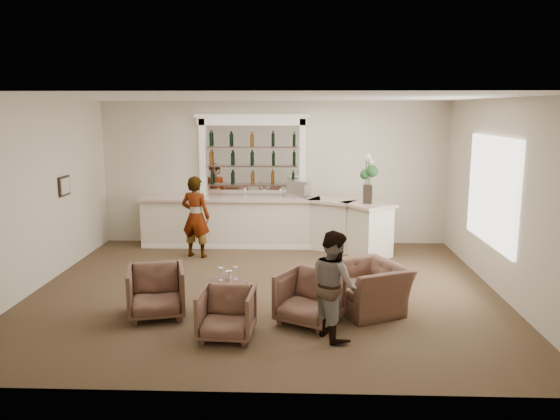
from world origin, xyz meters
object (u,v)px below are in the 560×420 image
(armchair_right, at_px, (310,298))
(espresso_machine, at_px, (299,189))
(sommelier, at_px, (196,217))
(armchair_center, at_px, (227,314))
(armchair_left, at_px, (156,292))
(bar_counter, at_px, (266,223))
(cocktail_table, at_px, (229,297))
(flower_vase, at_px, (368,176))
(armchair_far, at_px, (368,287))
(guest, at_px, (334,284))

(armchair_right, height_order, espresso_machine, espresso_machine)
(sommelier, height_order, armchair_center, sommelier)
(armchair_left, distance_m, espresso_machine, 4.94)
(bar_counter, bearing_deg, sommelier, -149.40)
(cocktail_table, height_order, armchair_right, armchair_right)
(armchair_center, bearing_deg, flower_vase, 64.60)
(armchair_left, relative_size, flower_vase, 0.82)
(bar_counter, bearing_deg, armchair_far, -64.84)
(flower_vase, bearing_deg, bar_counter, 164.93)
(guest, xyz_separation_m, armchair_far, (0.60, 1.02, -0.38))
(armchair_far, relative_size, espresso_machine, 2.56)
(cocktail_table, bearing_deg, armchair_right, -16.66)
(armchair_far, bearing_deg, sommelier, -159.59)
(armchair_left, bearing_deg, espresso_machine, 48.98)
(armchair_right, bearing_deg, flower_vase, 100.58)
(bar_counter, bearing_deg, armchair_center, -92.76)
(armchair_center, xyz_separation_m, flower_vase, (2.44, 4.43, 1.38))
(bar_counter, bearing_deg, guest, -75.99)
(bar_counter, xyz_separation_m, armchair_left, (-1.42, -4.26, -0.18))
(bar_counter, xyz_separation_m, espresso_machine, (0.73, 0.09, 0.76))
(armchair_center, height_order, armchair_far, armchair_far)
(flower_vase, bearing_deg, armchair_far, -96.28)
(cocktail_table, relative_size, flower_vase, 0.57)
(bar_counter, xyz_separation_m, cocktail_table, (-0.34, -4.06, -0.32))
(espresso_machine, bearing_deg, sommelier, -132.82)
(sommelier, distance_m, guest, 4.87)
(bar_counter, height_order, espresso_machine, espresso_machine)
(armchair_left, xyz_separation_m, flower_vase, (3.61, 3.67, 1.34))
(armchair_left, height_order, armchair_right, armchair_left)
(armchair_far, xyz_separation_m, espresso_machine, (-1.10, 3.99, 0.96))
(sommelier, bearing_deg, armchair_far, 153.23)
(bar_counter, xyz_separation_m, armchair_far, (1.83, -3.90, -0.20))
(bar_counter, xyz_separation_m, flower_vase, (2.19, -0.59, 1.15))
(cocktail_table, distance_m, flower_vase, 4.54)
(espresso_machine, bearing_deg, armchair_right, -63.96)
(sommelier, xyz_separation_m, guest, (2.67, -4.07, -0.12))
(armchair_left, bearing_deg, bar_counter, 56.86)
(cocktail_table, relative_size, armchair_left, 0.69)
(sommelier, distance_m, armchair_right, 4.31)
(sommelier, relative_size, espresso_machine, 3.89)
(bar_counter, relative_size, guest, 3.80)
(guest, relative_size, armchair_left, 1.76)
(espresso_machine, bearing_deg, bar_counter, -149.38)
(cocktail_table, distance_m, armchair_left, 1.11)
(cocktail_table, height_order, flower_vase, flower_vase)
(sommelier, bearing_deg, espresso_machine, -140.45)
(espresso_machine, bearing_deg, armchair_center, -77.03)
(guest, bearing_deg, armchair_right, 7.15)
(sommelier, bearing_deg, flower_vase, -159.73)
(armchair_far, distance_m, flower_vase, 3.59)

